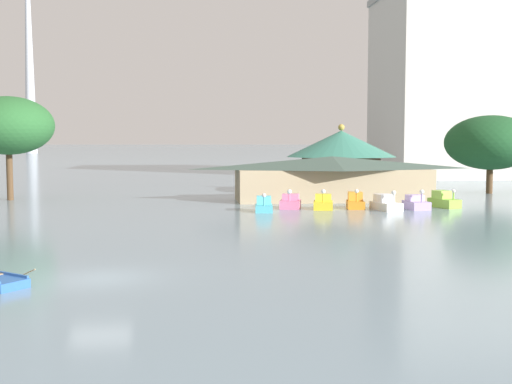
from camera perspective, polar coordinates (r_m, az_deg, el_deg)
The scene contains 14 objects.
ground_plane at distance 27.65m, azimuth -13.62°, elevation -7.44°, with size 2000.00×2000.00×0.00m, color gray.
pedal_boat_cyan at distance 51.79m, azimuth 0.70°, elevation -1.20°, with size 1.59×2.41×1.57m.
pedal_boat_pink at distance 54.34m, azimuth 3.06°, elevation -0.93°, with size 2.13×2.56×1.69m.
pedal_boat_yellow at distance 53.89m, azimuth 5.96°, elevation -0.99°, with size 1.99×2.49×1.74m.
pedal_boat_orange at distance 54.98m, azimuth 8.77°, elevation -0.87°, with size 1.78×2.64×1.70m.
pedal_boat_white at distance 54.15m, azimuth 11.38°, elevation -1.02°, with size 2.16×3.08×1.71m.
pedal_boat_lavender at distance 55.31m, azimuth 13.96°, elevation -0.98°, with size 1.72×2.60×1.73m.
pedal_boat_lime at distance 57.46m, azimuth 16.25°, elevation -0.75°, with size 2.13×3.14×1.64m.
boathouse at distance 61.99m, azimuth 6.74°, elevation 1.29°, with size 19.60×7.24×4.21m.
green_roof_pavilion at distance 70.47m, azimuth 7.52°, elevation 3.09°, with size 11.79×11.79×7.49m.
shoreline_tree_tall_left at distance 66.11m, azimuth -21.05°, elevation 5.49°, with size 8.57×8.57×9.92m.
shoreline_tree_right at distance 74.03m, azimuth 20.01°, elevation 4.12°, with size 9.72×9.72×8.43m.
background_building_block at distance 107.00m, azimuth 17.74°, elevation 9.04°, with size 25.35×19.39×28.90m.
distant_broadcast_tower at distance 323.85m, azimuth -19.50°, elevation 14.69°, with size 8.47×8.47×153.00m.
Camera 1 is at (3.63, -26.81, 5.68)m, focal length 45.28 mm.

